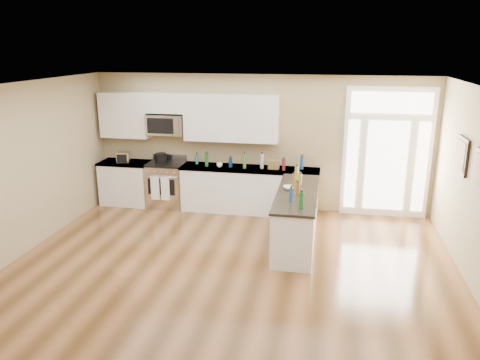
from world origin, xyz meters
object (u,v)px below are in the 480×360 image
object	(u,v)px
peninsula_cabinet	(296,219)
stockpot	(161,157)
kitchen_range	(166,184)
toaster_oven	(124,157)

from	to	relation	value
peninsula_cabinet	stockpot	distance (m)	3.45
kitchen_range	stockpot	world-z (taller)	stockpot
stockpot	toaster_oven	xyz separation A→B (m)	(-0.77, -0.17, 0.01)
kitchen_range	stockpot	bearing A→B (deg)	145.18
peninsula_cabinet	toaster_oven	xyz separation A→B (m)	(-3.79, 1.38, 0.62)
peninsula_cabinet	toaster_oven	world-z (taller)	toaster_oven
peninsula_cabinet	toaster_oven	size ratio (longest dim) A/B	8.63
kitchen_range	toaster_oven	bearing A→B (deg)	-175.53
kitchen_range	peninsula_cabinet	bearing A→B (deg)	-26.63
peninsula_cabinet	toaster_oven	bearing A→B (deg)	160.02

